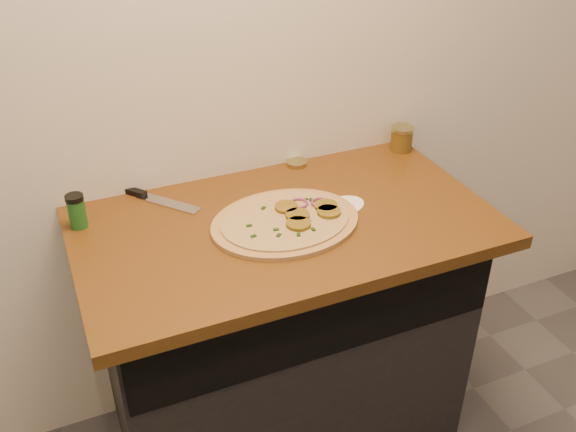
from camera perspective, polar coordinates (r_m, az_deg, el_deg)
name	(u,v)px	position (r m, az deg, el deg)	size (l,w,h in m)	color
cabinet	(282,335)	(2.16, -0.55, -10.55)	(1.10, 0.60, 0.86)	black
countertop	(285,226)	(1.86, -0.26, -0.86)	(1.20, 0.70, 0.04)	brown
pizza	(287,221)	(1.83, -0.07, -0.42)	(0.45, 0.45, 0.03)	tan
chefs_knife	(148,197)	(2.00, -12.35, 1.70)	(0.22, 0.26, 0.02)	#B7BAC1
mason_jar_lid	(297,163)	(2.14, 0.76, 4.73)	(0.07, 0.07, 0.01)	tan
salsa_jar	(402,138)	(2.27, 10.07, 6.82)	(0.08, 0.08, 0.09)	maroon
spice_shaker	(77,211)	(1.89, -18.27, 0.43)	(0.05, 0.05, 0.10)	#1B571D
flour_spill	(343,206)	(1.92, 4.87, 0.91)	(0.15, 0.15, 0.00)	white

